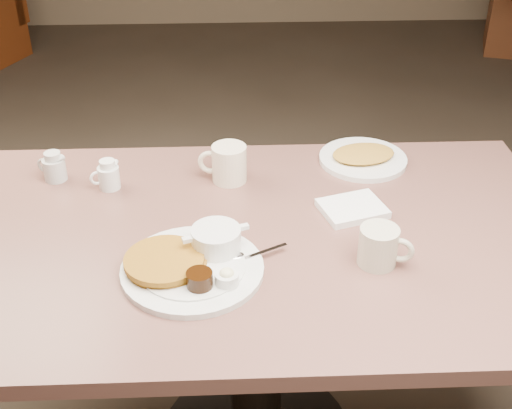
{
  "coord_description": "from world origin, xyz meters",
  "views": [
    {
      "loc": [
        -0.06,
        -1.3,
        1.66
      ],
      "look_at": [
        0.0,
        0.02,
        0.82
      ],
      "focal_mm": 47.22,
      "sensor_mm": 36.0,
      "label": 1
    }
  ],
  "objects_px": {
    "creamer_left": "(108,175)",
    "hash_plate": "(363,157)",
    "coffee_mug_near": "(380,246)",
    "creamer_right": "(54,167)",
    "main_plate": "(193,261)",
    "coffee_mug_far": "(228,163)",
    "diner_table": "(256,290)"
  },
  "relations": [
    {
      "from": "creamer_right",
      "to": "hash_plate",
      "type": "bearing_deg",
      "value": 4.21
    },
    {
      "from": "main_plate",
      "to": "creamer_left",
      "type": "xyz_separation_m",
      "value": [
        -0.23,
        0.36,
        0.01
      ]
    },
    {
      "from": "main_plate",
      "to": "coffee_mug_far",
      "type": "height_order",
      "value": "coffee_mug_far"
    },
    {
      "from": "main_plate",
      "to": "creamer_left",
      "type": "relative_size",
      "value": 5.09
    },
    {
      "from": "main_plate",
      "to": "coffee_mug_far",
      "type": "relative_size",
      "value": 2.99
    },
    {
      "from": "creamer_left",
      "to": "creamer_right",
      "type": "relative_size",
      "value": 0.95
    },
    {
      "from": "coffee_mug_far",
      "to": "creamer_right",
      "type": "distance_m",
      "value": 0.46
    },
    {
      "from": "creamer_left",
      "to": "hash_plate",
      "type": "bearing_deg",
      "value": 9.25
    },
    {
      "from": "coffee_mug_near",
      "to": "diner_table",
      "type": "bearing_deg",
      "value": 155.14
    },
    {
      "from": "main_plate",
      "to": "creamer_left",
      "type": "bearing_deg",
      "value": 123.23
    },
    {
      "from": "creamer_right",
      "to": "hash_plate",
      "type": "relative_size",
      "value": 0.29
    },
    {
      "from": "diner_table",
      "to": "main_plate",
      "type": "height_order",
      "value": "main_plate"
    },
    {
      "from": "creamer_right",
      "to": "hash_plate",
      "type": "distance_m",
      "value": 0.84
    },
    {
      "from": "main_plate",
      "to": "coffee_mug_near",
      "type": "relative_size",
      "value": 3.11
    },
    {
      "from": "main_plate",
      "to": "creamer_right",
      "type": "bearing_deg",
      "value": 133.36
    },
    {
      "from": "creamer_left",
      "to": "diner_table",
      "type": "bearing_deg",
      "value": -31.32
    },
    {
      "from": "main_plate",
      "to": "coffee_mug_near",
      "type": "bearing_deg",
      "value": 0.63
    },
    {
      "from": "coffee_mug_far",
      "to": "main_plate",
      "type": "bearing_deg",
      "value": -101.57
    },
    {
      "from": "main_plate",
      "to": "creamer_right",
      "type": "height_order",
      "value": "creamer_right"
    },
    {
      "from": "coffee_mug_near",
      "to": "creamer_left",
      "type": "distance_m",
      "value": 0.73
    },
    {
      "from": "coffee_mug_far",
      "to": "coffee_mug_near",
      "type": "bearing_deg",
      "value": -48.96
    },
    {
      "from": "coffee_mug_near",
      "to": "hash_plate",
      "type": "distance_m",
      "value": 0.47
    },
    {
      "from": "coffee_mug_far",
      "to": "hash_plate",
      "type": "relative_size",
      "value": 0.47
    },
    {
      "from": "creamer_left",
      "to": "creamer_right",
      "type": "xyz_separation_m",
      "value": [
        -0.15,
        0.05,
        -0.0
      ]
    },
    {
      "from": "diner_table",
      "to": "creamer_left",
      "type": "bearing_deg",
      "value": 148.68
    },
    {
      "from": "diner_table",
      "to": "coffee_mug_far",
      "type": "bearing_deg",
      "value": 104.15
    },
    {
      "from": "diner_table",
      "to": "coffee_mug_far",
      "type": "distance_m",
      "value": 0.34
    },
    {
      "from": "coffee_mug_near",
      "to": "creamer_left",
      "type": "bearing_deg",
      "value": 151.26
    },
    {
      "from": "coffee_mug_near",
      "to": "hash_plate",
      "type": "bearing_deg",
      "value": 84.03
    },
    {
      "from": "main_plate",
      "to": "coffee_mug_near",
      "type": "height_order",
      "value": "coffee_mug_near"
    },
    {
      "from": "diner_table",
      "to": "creamer_left",
      "type": "distance_m",
      "value": 0.49
    },
    {
      "from": "coffee_mug_near",
      "to": "coffee_mug_far",
      "type": "bearing_deg",
      "value": 131.04
    }
  ]
}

